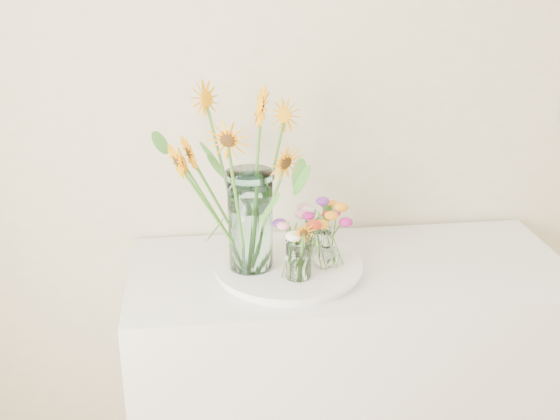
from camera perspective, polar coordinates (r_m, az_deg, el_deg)
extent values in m
cube|color=white|center=(2.49, 5.29, -13.90)|extent=(1.40, 0.60, 0.90)
cylinder|color=white|center=(2.20, 0.68, -4.79)|extent=(0.44, 0.44, 0.02)
cylinder|color=#B7F1EA|center=(2.11, -2.42, -0.87)|extent=(0.15, 0.15, 0.32)
cylinder|color=white|center=(2.08, 1.53, -3.97)|extent=(0.10, 0.10, 0.13)
cylinder|color=white|center=(2.27, 2.81, -2.08)|extent=(0.07, 0.07, 0.11)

